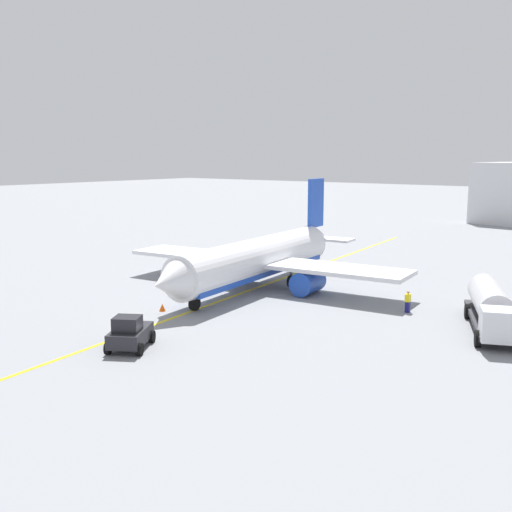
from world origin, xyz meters
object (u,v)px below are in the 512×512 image
at_px(refueling_worker, 408,302).
at_px(safety_cone_nose, 162,307).
at_px(fuel_tanker, 492,307).
at_px(pushback_tug, 130,333).
at_px(airplane, 259,259).

relative_size(refueling_worker, safety_cone_nose, 2.92).
bearing_deg(fuel_tanker, pushback_tug, -43.59).
distance_m(airplane, fuel_tanker, 21.26).
bearing_deg(fuel_tanker, airplane, -93.67).
bearing_deg(refueling_worker, fuel_tanker, 79.21).
height_order(fuel_tanker, refueling_worker, fuel_tanker).
bearing_deg(fuel_tanker, safety_cone_nose, -65.37).
xyz_separation_m(fuel_tanker, pushback_tug, (17.77, -16.92, -0.72)).
distance_m(fuel_tanker, pushback_tug, 24.55).
bearing_deg(pushback_tug, refueling_worker, 151.53).
xyz_separation_m(fuel_tanker, safety_cone_nose, (10.10, -22.02, -1.44)).
relative_size(airplane, refueling_worker, 17.13).
bearing_deg(refueling_worker, safety_cone_nose, -53.64).
height_order(airplane, safety_cone_nose, airplane).
relative_size(airplane, pushback_tug, 7.12).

